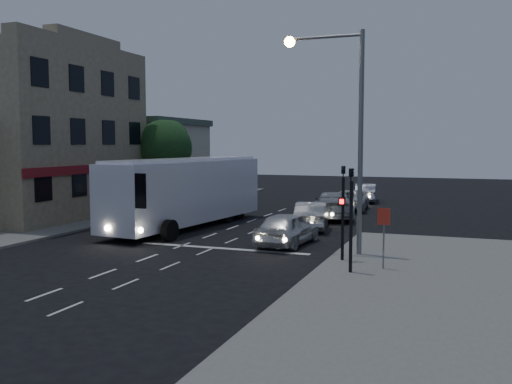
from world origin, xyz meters
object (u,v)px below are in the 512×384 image
at_px(street_tree, 164,145).
at_px(car_sedan_c, 350,200).
at_px(car_sedan_a, 312,216).
at_px(car_extra, 366,193).
at_px(regulatory_sign, 384,228).
at_px(car_sedan_b, 333,205).
at_px(traffic_signal_side, 351,207).
at_px(streetlight, 345,116).
at_px(car_suv, 287,228).
at_px(traffic_signal_main, 343,201).
at_px(tour_bus, 187,190).

bearing_deg(street_tree, car_sedan_c, 15.91).
height_order(car_sedan_a, car_extra, car_sedan_a).
bearing_deg(regulatory_sign, car_sedan_a, 118.89).
bearing_deg(car_sedan_c, car_sedan_b, 84.58).
bearing_deg(car_sedan_c, regulatory_sign, 99.72).
relative_size(car_extra, traffic_signal_side, 1.08).
bearing_deg(car_extra, car_sedan_a, 82.45).
bearing_deg(car_sedan_c, street_tree, 11.26).
relative_size(traffic_signal_side, streetlight, 0.46).
xyz_separation_m(regulatory_sign, street_tree, (-17.51, 15.26, 2.90)).
bearing_deg(car_sedan_b, car_sedan_a, 73.78).
relative_size(car_sedan_b, car_extra, 1.30).
xyz_separation_m(car_extra, streetlight, (2.72, -22.30, 5.00)).
relative_size(car_suv, car_sedan_b, 0.78).
bearing_deg(traffic_signal_main, tour_bus, 147.25).
height_order(car_sedan_a, street_tree, street_tree).
distance_m(car_extra, regulatory_sign, 25.19).
height_order(car_extra, traffic_signal_side, traffic_signal_side).
relative_size(traffic_signal_main, regulatory_sign, 1.86).
bearing_deg(traffic_signal_side, street_tree, 135.50).
bearing_deg(car_sedan_a, regulatory_sign, 108.81).
distance_m(car_sedan_a, car_sedan_c, 9.76).
relative_size(car_sedan_c, traffic_signal_main, 1.24).
bearing_deg(car_sedan_c, car_sedan_a, 84.23).
bearing_deg(car_sedan_a, car_extra, -101.36).
relative_size(car_extra, streetlight, 0.49).
height_order(car_suv, street_tree, street_tree).
bearing_deg(tour_bus, regulatory_sign, -26.64).
height_order(tour_bus, car_sedan_a, tour_bus).
relative_size(tour_bus, streetlight, 1.41).
bearing_deg(tour_bus, street_tree, 132.49).
distance_m(tour_bus, traffic_signal_side, 13.60).
relative_size(car_extra, traffic_signal_main, 1.08).
distance_m(car_extra, street_tree, 16.39).
height_order(car_extra, streetlight, streetlight).
relative_size(car_sedan_a, streetlight, 0.51).
relative_size(car_sedan_a, regulatory_sign, 2.07).
xyz_separation_m(car_sedan_b, street_tree, (-12.60, 1.40, 3.66)).
distance_m(car_suv, traffic_signal_side, 6.52).
bearing_deg(car_sedan_a, traffic_signal_side, 101.71).
height_order(car_suv, car_extra, car_suv).
xyz_separation_m(car_sedan_b, streetlight, (2.95, -11.42, 4.89)).
xyz_separation_m(car_sedan_a, car_sedan_b, (0.12, 4.75, 0.09)).
height_order(tour_bus, car_extra, tour_bus).
xyz_separation_m(car_sedan_c, streetlight, (2.88, -16.44, 5.03)).
relative_size(traffic_signal_main, streetlight, 0.46).
distance_m(car_suv, car_sedan_c, 14.84).
relative_size(car_sedan_a, traffic_signal_side, 1.11).
xyz_separation_m(tour_bus, car_sedan_c, (6.85, 11.43, -1.36)).
bearing_deg(tour_bus, car_sedan_c, 64.90).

